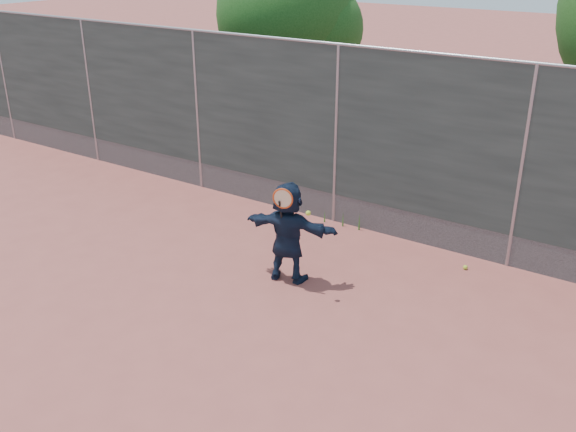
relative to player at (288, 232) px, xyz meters
The scene contains 7 objects.
ground 1.60m from the player, 109.81° to the right, with size 80.00×80.00×0.00m, color #9E4C42.
player is the anchor object (origin of this frame).
ball_ground 2.74m from the player, 39.50° to the left, with size 0.07×0.07×0.07m, color #B3CF2E.
fence 2.37m from the player, 102.59° to the left, with size 20.00×0.06×3.03m.
swing_action 0.60m from the player, 66.11° to the right, with size 0.60×0.15×0.51m.
tree_left 6.56m from the player, 122.58° to the left, with size 3.15×3.00×4.53m.
weed_clump 2.14m from the player, 95.25° to the left, with size 0.68×0.07×0.30m.
Camera 1 is at (4.98, -5.44, 4.53)m, focal length 40.00 mm.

